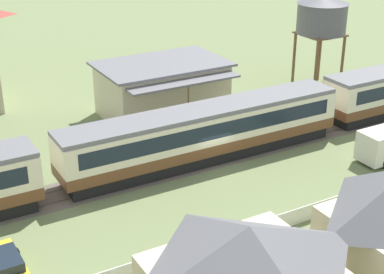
{
  "coord_description": "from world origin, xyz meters",
  "views": [
    {
      "loc": [
        -19.86,
        -32.1,
        18.8
      ],
      "look_at": [
        -0.79,
        1.39,
        1.78
      ],
      "focal_mm": 55.0,
      "sensor_mm": 36.0,
      "label": 1
    }
  ],
  "objects_px": {
    "parked_car_yellow": "(4,267)",
    "passenger_train": "(208,130)",
    "station_building": "(162,88)",
    "water_tower": "(322,17)"
  },
  "relations": [
    {
      "from": "station_building",
      "to": "parked_car_yellow",
      "type": "xyz_separation_m",
      "value": [
        -17.42,
        -16.34,
        -1.72
      ]
    },
    {
      "from": "passenger_train",
      "to": "station_building",
      "type": "bearing_deg",
      "value": 82.7
    },
    {
      "from": "station_building",
      "to": "passenger_train",
      "type": "bearing_deg",
      "value": -97.3
    },
    {
      "from": "passenger_train",
      "to": "parked_car_yellow",
      "type": "xyz_separation_m",
      "value": [
        -16.2,
        -6.8,
        -1.61
      ]
    },
    {
      "from": "passenger_train",
      "to": "parked_car_yellow",
      "type": "distance_m",
      "value": 17.65
    },
    {
      "from": "parked_car_yellow",
      "to": "passenger_train",
      "type": "bearing_deg",
      "value": -68.46
    },
    {
      "from": "passenger_train",
      "to": "station_building",
      "type": "xyz_separation_m",
      "value": [
        1.22,
        9.54,
        0.11
      ]
    },
    {
      "from": "station_building",
      "to": "water_tower",
      "type": "distance_m",
      "value": 17.06
    },
    {
      "from": "station_building",
      "to": "water_tower",
      "type": "height_order",
      "value": "water_tower"
    },
    {
      "from": "passenger_train",
      "to": "water_tower",
      "type": "bearing_deg",
      "value": 26.03
    }
  ]
}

